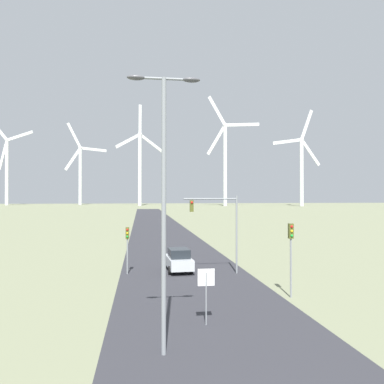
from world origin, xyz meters
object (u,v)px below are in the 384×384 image
Objects in this scene: wind_turbine_center at (140,162)px; wind_turbine_right at (225,156)px; traffic_light_post_near_right at (291,244)px; car_approaching at (179,260)px; stop_sign_near at (206,286)px; streetlamp at (164,182)px; traffic_light_post_near_left at (127,240)px; wind_turbine_far_right at (302,164)px; wind_turbine_far_left at (7,164)px; wind_turbine_left at (80,169)px; traffic_light_mast_overhead at (219,218)px.

wind_turbine_right is at bearing -15.06° from wind_turbine_center.
traffic_light_post_near_right is 1.05× the size of car_approaching.
stop_sign_near is at bearing -103.18° from wind_turbine_right.
streetlamp is 2.55× the size of car_approaching.
car_approaching is 200.67m from wind_turbine_right.
wind_turbine_far_right reaches higher than traffic_light_post_near_left.
wind_turbine_center is (87.43, -25.41, 0.62)m from wind_turbine_far_left.
wind_turbine_right is at bearing -15.78° from wind_turbine_far_left.
wind_turbine_far_right is at bearing -21.68° from wind_turbine_left.
stop_sign_near is at bearing -104.82° from traffic_light_mast_overhead.
traffic_light_mast_overhead is at bearing 75.18° from stop_sign_near.
stop_sign_near is at bearing -115.39° from wind_turbine_far_right.
wind_turbine_far_left is (-90.92, 244.59, 25.17)m from stop_sign_near.
stop_sign_near is at bearing 53.97° from streetlamp.
streetlamp is 15.36m from traffic_light_mast_overhead.
traffic_light_post_near_left is 202.01m from wind_turbine_right.
wind_turbine_center is at bearing 92.48° from traffic_light_post_near_right.
stop_sign_near is 12.81m from traffic_light_post_near_left.
wind_turbine_far_right is at bearing -14.57° from wind_turbine_center.
wind_turbine_far_left reaches higher than traffic_light_post_near_left.
stop_sign_near is at bearing -145.87° from traffic_light_post_near_right.
traffic_light_post_near_right is (8.04, 6.97, -3.38)m from streetlamp.
wind_turbine_left reaches higher than car_approaching.
wind_turbine_right is (92.41, -43.28, 5.68)m from wind_turbine_left.
wind_turbine_left reaches higher than traffic_light_post_near_right.
wind_turbine_far_left is (-90.92, 231.88, 26.11)m from car_approaching.
wind_turbine_right is at bearing 76.92° from traffic_light_mast_overhead.
traffic_light_mast_overhead is 0.09× the size of wind_turbine_right.
stop_sign_near is 220.72m from wind_turbine_center.
traffic_light_post_near_right is 0.08× the size of wind_turbine_far_right.
wind_turbine_right is (50.25, 208.31, 23.74)m from streetlamp.
traffic_light_post_near_right is 260.44m from wind_turbine_far_left.
traffic_light_mast_overhead is 0.10× the size of wind_turbine_center.
car_approaching is 0.06× the size of wind_turbine_right.
wind_turbine_far_right is (136.55, -54.28, 0.38)m from wind_turbine_left.
streetlamp is 2.94× the size of traffic_light_post_near_left.
wind_turbine_center reaches higher than wind_turbine_far_right.
wind_turbine_right reaches higher than streetlamp.
wind_turbine_right reaches higher than wind_turbine_left.
wind_turbine_far_left reaches higher than wind_turbine_far_right.
traffic_light_mast_overhead is at bearing -103.08° from wind_turbine_right.
wind_turbine_right is 45.80m from wind_turbine_far_right.
traffic_light_mast_overhead is 0.11× the size of wind_turbine_left.
wind_turbine_center is at bearing 89.84° from traffic_light_post_near_left.
streetlamp is at bearing -89.66° from wind_turbine_center.
wind_turbine_far_left is at bearing 111.92° from traffic_light_mast_overhead.
car_approaching is (-2.98, 1.43, -3.41)m from traffic_light_mast_overhead.
wind_turbine_right is at bearing 166.00° from wind_turbine_far_right.
traffic_light_post_near_right is (9.93, -8.15, 0.56)m from traffic_light_post_near_left.
wind_turbine_center is (-3.48, 206.47, 26.73)m from car_approaching.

